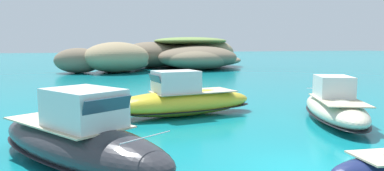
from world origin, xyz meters
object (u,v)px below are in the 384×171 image
object	(u,v)px
motorboat_yellow	(182,101)
islet_small	(111,60)
motorboat_charcoal	(78,140)
motorboat_cream	(334,107)
islet_large	(186,55)

from	to	relation	value
motorboat_yellow	islet_small	bearing A→B (deg)	89.90
motorboat_charcoal	motorboat_yellow	world-z (taller)	motorboat_charcoal
motorboat_charcoal	islet_small	bearing A→B (deg)	81.82
motorboat_charcoal	motorboat_yellow	distance (m)	10.72
motorboat_yellow	motorboat_cream	bearing A→B (deg)	-31.22
motorboat_charcoal	motorboat_yellow	xyz separation A→B (m)	(6.86, 8.24, -0.02)
motorboat_cream	motorboat_yellow	distance (m)	9.53
islet_large	islet_small	bearing A→B (deg)	-153.94
islet_large	islet_small	distance (m)	17.71
islet_small	motorboat_charcoal	size ratio (longest dim) A/B	1.79
islet_small	motorboat_cream	world-z (taller)	islet_small
islet_small	motorboat_cream	xyz separation A→B (m)	(8.09, -44.87, -1.19)
motorboat_charcoal	motorboat_cream	xyz separation A→B (m)	(15.01, 3.30, -0.09)
motorboat_yellow	motorboat_charcoal	bearing A→B (deg)	-129.77
islet_large	motorboat_charcoal	world-z (taller)	islet_large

